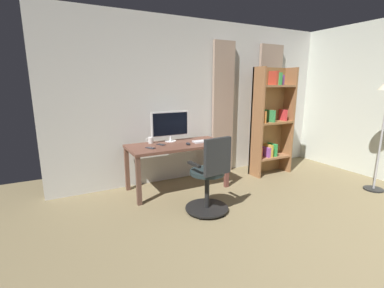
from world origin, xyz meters
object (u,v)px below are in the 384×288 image
object	(u,v)px
mug_tea	(150,140)
bookshelf	(270,121)
computer_monitor	(170,125)
cell_phone_face_up	(161,144)
computer_keyboard	(204,141)
office_chair	(210,178)
computer_mouse	(188,144)
desk	(177,150)
cell_phone_by_monitor	(150,148)

from	to	relation	value
mug_tea	bookshelf	size ratio (longest dim) A/B	0.06
computer_monitor	cell_phone_face_up	size ratio (longest dim) A/B	4.38
computer_keyboard	office_chair	bearing A→B (deg)	64.43
computer_keyboard	bookshelf	xyz separation A→B (m)	(-1.37, -0.00, 0.23)
computer_monitor	bookshelf	bearing A→B (deg)	171.26
computer_mouse	mug_tea	xyz separation A→B (m)	(0.46, -0.37, 0.03)
computer_mouse	cell_phone_face_up	world-z (taller)	computer_mouse
mug_tea	desk	bearing A→B (deg)	145.79
desk	computer_monitor	world-z (taller)	computer_monitor
office_chair	computer_monitor	size ratio (longest dim) A/B	1.59
office_chair	mug_tea	bearing A→B (deg)	101.17
bookshelf	mug_tea	bearing A→B (deg)	-7.68
mug_tea	bookshelf	world-z (taller)	bookshelf
desk	mug_tea	world-z (taller)	mug_tea
cell_phone_face_up	bookshelf	size ratio (longest dim) A/B	0.08
mug_tea	bookshelf	xyz separation A→B (m)	(-2.16, 0.29, 0.19)
desk	mug_tea	size ratio (longest dim) A/B	12.46
desk	cell_phone_face_up	size ratio (longest dim) A/B	10.48
computer_monitor	office_chair	bearing A→B (deg)	91.65
computer_mouse	cell_phone_face_up	distance (m)	0.41
computer_keyboard	mug_tea	xyz separation A→B (m)	(0.79, -0.29, 0.04)
computer_monitor	computer_keyboard	xyz separation A→B (m)	(-0.46, 0.28, -0.26)
desk	cell_phone_by_monitor	xyz separation A→B (m)	(0.46, 0.08, 0.09)
office_chair	bookshelf	bearing A→B (deg)	20.28
office_chair	computer_monitor	xyz separation A→B (m)	(0.03, -1.17, 0.52)
desk	cell_phone_by_monitor	distance (m)	0.47
office_chair	cell_phone_face_up	distance (m)	1.07
computer_mouse	bookshelf	bearing A→B (deg)	-177.26
computer_monitor	computer_keyboard	world-z (taller)	computer_monitor
computer_monitor	cell_phone_by_monitor	size ratio (longest dim) A/B	4.38
computer_monitor	computer_keyboard	bearing A→B (deg)	148.22
desk	office_chair	bearing A→B (deg)	91.12
desk	computer_keyboard	world-z (taller)	computer_keyboard
computer_mouse	bookshelf	xyz separation A→B (m)	(-1.70, -0.08, 0.22)
bookshelf	desk	bearing A→B (deg)	-1.76
computer_monitor	bookshelf	distance (m)	1.85
computer_mouse	cell_phone_face_up	size ratio (longest dim) A/B	0.69
cell_phone_face_up	mug_tea	xyz separation A→B (m)	(0.10, -0.18, 0.04)
desk	cell_phone_face_up	bearing A→B (deg)	-13.88
cell_phone_by_monitor	cell_phone_face_up	bearing A→B (deg)	-175.06
computer_mouse	computer_keyboard	bearing A→B (deg)	-166.29
cell_phone_face_up	cell_phone_by_monitor	world-z (taller)	same
computer_monitor	cell_phone_face_up	world-z (taller)	computer_monitor
cell_phone_by_monitor	bookshelf	xyz separation A→B (m)	(-2.27, -0.02, 0.24)
cell_phone_face_up	bookshelf	xyz separation A→B (m)	(-2.06, 0.12, 0.24)
computer_monitor	computer_mouse	bearing A→B (deg)	110.11
cell_phone_face_up	mug_tea	bearing A→B (deg)	-80.11
desk	office_chair	size ratio (longest dim) A/B	1.50
computer_keyboard	cell_phone_by_monitor	world-z (taller)	computer_keyboard
computer_monitor	cell_phone_by_monitor	bearing A→B (deg)	34.70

